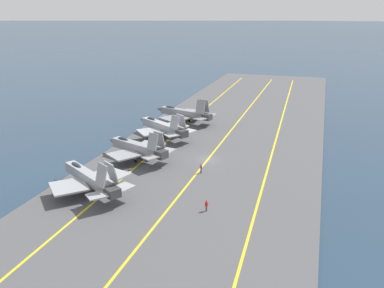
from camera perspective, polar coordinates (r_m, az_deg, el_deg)
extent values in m
plane|color=#23384C|center=(79.19, 2.22, -2.47)|extent=(2000.00, 2000.00, 0.00)
cube|color=#4C4C4F|center=(79.12, 2.22, -2.34)|extent=(219.37, 42.65, 0.40)
cube|color=yellow|center=(76.99, 10.67, -3.10)|extent=(197.34, 6.79, 0.01)
cube|color=yellow|center=(79.05, 2.22, -2.20)|extent=(197.44, 0.36, 0.01)
cube|color=yellow|center=(82.74, -5.63, -1.32)|extent=(197.43, 2.13, 0.01)
cube|color=#93999E|center=(66.91, -14.42, -4.48)|extent=(8.04, 11.79, 1.63)
cone|color=#5B5E60|center=(73.23, -17.09, -2.70)|extent=(2.58, 2.87, 1.55)
cube|color=#38383A|center=(60.69, -11.11, -6.67)|extent=(2.68, 2.75, 1.39)
ellipsoid|color=#232D38|center=(69.91, -15.93, -2.92)|extent=(2.38, 3.13, 0.90)
cube|color=#93999E|center=(65.46, -16.89, -5.74)|extent=(7.62, 7.62, 0.28)
cube|color=#93999E|center=(68.19, -11.65, -4.30)|extent=(6.65, 6.84, 0.28)
cube|color=#93999E|center=(60.45, -12.62, -4.31)|extent=(2.11, 2.59, 3.27)
cube|color=#93999E|center=(61.20, -11.22, -3.92)|extent=(2.11, 2.59, 3.27)
cube|color=#93999E|center=(60.17, -13.19, -7.05)|extent=(3.70, 3.67, 0.20)
cube|color=#93999E|center=(62.10, -9.58, -5.97)|extent=(3.49, 3.27, 0.20)
cylinder|color=#B2B2B7|center=(71.53, -16.07, -4.52)|extent=(0.16, 0.16, 1.65)
cylinder|color=black|center=(71.73, -16.03, -4.91)|extent=(0.50, 0.63, 0.60)
cylinder|color=#B2B2B7|center=(66.03, -14.67, -6.37)|extent=(0.16, 0.16, 1.65)
cylinder|color=black|center=(66.25, -14.64, -6.79)|extent=(0.50, 0.63, 0.60)
cylinder|color=#B2B2B7|center=(66.94, -12.93, -5.88)|extent=(0.16, 0.16, 1.65)
cylinder|color=black|center=(67.16, -12.90, -6.29)|extent=(0.50, 0.63, 0.60)
cube|color=gray|center=(79.02, -7.94, -0.41)|extent=(5.62, 11.22, 1.75)
cone|color=#5B5E60|center=(83.69, -11.08, 0.50)|extent=(2.31, 2.59, 1.66)
cube|color=#38383A|center=(74.54, -4.33, -1.45)|extent=(2.53, 2.43, 1.49)
ellipsoid|color=#232D38|center=(81.18, -9.66, 0.63)|extent=(1.87, 2.92, 0.96)
cube|color=gray|center=(76.78, -9.53, -1.51)|extent=(6.92, 6.89, 0.28)
cube|color=gray|center=(81.19, -6.02, -0.24)|extent=(5.55, 5.44, 0.28)
cube|color=gray|center=(73.92, -5.56, 0.32)|extent=(1.63, 2.34, 3.04)
cube|color=gray|center=(75.19, -4.59, 0.66)|extent=(1.63, 2.34, 3.04)
cube|color=gray|center=(73.29, -5.80, -1.85)|extent=(3.50, 3.27, 0.20)
cube|color=gray|center=(76.41, -3.43, -0.93)|extent=(3.15, 2.62, 0.20)
cylinder|color=#B2B2B7|center=(82.52, -9.92, -0.95)|extent=(0.16, 0.16, 1.68)
cylinder|color=black|center=(82.70, -9.90, -1.30)|extent=(0.42, 0.64, 0.60)
cylinder|color=#B2B2B7|center=(78.01, -7.94, -2.00)|extent=(0.16, 0.16, 1.68)
cylinder|color=black|center=(78.20, -7.92, -2.37)|extent=(0.42, 0.64, 0.60)
cylinder|color=#B2B2B7|center=(79.61, -6.68, -1.52)|extent=(0.16, 0.16, 1.68)
cylinder|color=black|center=(79.80, -6.66, -1.89)|extent=(0.42, 0.64, 0.60)
cube|color=#9EA3A8|center=(92.10, -4.35, 2.51)|extent=(8.07, 11.60, 1.78)
cone|color=#5B5E60|center=(97.86, -6.90, 3.38)|extent=(2.68, 2.90, 1.69)
cube|color=#38383A|center=(86.45, -1.41, 1.48)|extent=(2.81, 2.80, 1.51)
ellipsoid|color=#232D38|center=(94.87, -5.74, 3.47)|extent=(2.43, 3.11, 0.98)
cube|color=#9EA3A8|center=(90.10, -5.87, 1.71)|extent=(7.25, 7.24, 0.28)
cube|color=#9EA3A8|center=(93.85, -2.57, 2.48)|extent=(6.24, 6.62, 0.28)
cube|color=#9EA3A8|center=(86.25, -2.47, 3.06)|extent=(2.01, 2.49, 2.88)
cube|color=#9EA3A8|center=(87.38, -1.51, 3.27)|extent=(2.01, 2.49, 2.88)
cube|color=#9EA3A8|center=(85.47, -2.81, 1.26)|extent=(3.67, 3.63, 0.20)
cube|color=#9EA3A8|center=(88.23, -0.47, 1.84)|extent=(3.48, 3.23, 0.20)
cylinder|color=#B2B2B7|center=(96.24, -5.98, 2.07)|extent=(0.16, 0.16, 1.75)
cylinder|color=black|center=(96.40, -5.97, 1.74)|extent=(0.50, 0.63, 0.60)
cylinder|color=#B2B2B7|center=(90.92, -4.48, 1.13)|extent=(0.16, 0.16, 1.75)
cylinder|color=black|center=(91.09, -4.47, 0.79)|extent=(0.50, 0.63, 0.60)
cylinder|color=#B2B2B7|center=(92.34, -3.24, 1.43)|extent=(0.16, 0.16, 1.75)
cylinder|color=black|center=(92.51, -3.23, 1.09)|extent=(0.50, 0.63, 0.60)
cube|color=gray|center=(104.43, -1.37, 4.40)|extent=(5.29, 12.62, 1.71)
cone|color=#5B5E60|center=(108.78, -4.53, 4.92)|extent=(2.24, 2.76, 1.62)
cube|color=#38383A|center=(100.34, 2.13, 3.80)|extent=(2.47, 2.53, 1.45)
ellipsoid|color=#232D38|center=(106.47, -3.06, 5.10)|extent=(1.79, 3.22, 0.94)
cube|color=gray|center=(101.37, -2.42, 3.63)|extent=(7.83, 7.70, 0.28)
cube|color=gray|center=(107.32, 0.00, 4.49)|extent=(6.11, 5.75, 0.28)
cube|color=gray|center=(99.72, 1.20, 5.21)|extent=(1.64, 2.58, 3.26)
cube|color=gray|center=(101.18, 1.76, 5.40)|extent=(1.64, 2.58, 3.26)
cube|color=gray|center=(98.77, 1.18, 3.58)|extent=(3.58, 3.40, 0.20)
cube|color=gray|center=(102.45, 2.57, 4.11)|extent=(3.06, 2.71, 0.20)
cylinder|color=#B2B2B7|center=(107.58, -3.40, 3.87)|extent=(0.16, 0.16, 1.65)
cylinder|color=black|center=(107.71, -3.40, 3.60)|extent=(0.38, 0.64, 0.60)
cylinder|color=#B2B2B7|center=(103.19, -1.17, 3.26)|extent=(0.16, 0.16, 1.65)
cylinder|color=black|center=(103.32, -1.17, 2.98)|extent=(0.38, 0.64, 0.60)
cylinder|color=#B2B2B7|center=(105.07, -0.41, 3.55)|extent=(0.16, 0.16, 1.65)
cylinder|color=black|center=(105.20, -0.41, 3.27)|extent=(0.38, 0.64, 0.60)
cylinder|color=#4C473D|center=(72.48, 1.27, -3.78)|extent=(0.24, 0.24, 0.91)
cube|color=purple|center=(72.21, 1.28, -3.24)|extent=(0.46, 0.45, 0.54)
sphere|color=#9E7051|center=(72.06, 1.28, -2.95)|extent=(0.22, 0.22, 0.22)
sphere|color=purple|center=(72.04, 1.28, -2.90)|extent=(0.24, 0.24, 0.24)
cylinder|color=#4C473D|center=(59.53, 2.03, -9.04)|extent=(0.24, 0.24, 0.81)
cube|color=red|center=(59.21, 2.04, -8.42)|extent=(0.34, 0.43, 0.62)
sphere|color=beige|center=(59.01, 2.04, -8.04)|extent=(0.22, 0.22, 0.22)
sphere|color=red|center=(58.98, 2.04, -7.99)|extent=(0.24, 0.24, 0.24)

